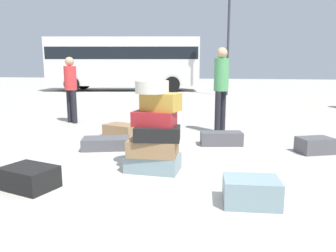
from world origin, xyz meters
name	(u,v)px	position (x,y,z in m)	size (l,w,h in m)	color
ground_plane	(161,184)	(0.00, 0.00, 0.00)	(80.00, 80.00, 0.00)	#ADA89E
suitcase_tower	(155,133)	(-0.20, 0.45, 0.52)	(0.74, 0.55, 1.20)	gray
suitcase_black_left_side	(29,178)	(-1.44, -0.47, 0.13)	(0.59, 0.42, 0.25)	black
suitcase_charcoal_white_trunk	(221,138)	(0.57, 2.14, 0.12)	(0.73, 0.32, 0.24)	#4C4C51
suitcase_slate_upright_blue	(251,192)	(1.02, -0.36, 0.14)	(0.55, 0.39, 0.27)	gray
suitcase_brown_behind_tower	(122,130)	(-1.46, 2.48, 0.12)	(0.66, 0.43, 0.24)	olive
suitcase_charcoal_foreground_far	(106,143)	(-1.33, 1.42, 0.10)	(0.78, 0.44, 0.19)	#4C4C51
suitcase_charcoal_right_side	(315,145)	(2.09, 1.93, 0.13)	(0.54, 0.36, 0.25)	#4C4C51
person_bearded_onlooker	(71,84)	(-3.25, 3.71, 0.98)	(0.32, 0.30, 1.64)	black
person_tourist_with_camera	(221,83)	(0.48, 3.20, 1.07)	(0.30, 0.32, 1.78)	black
parked_bus	(124,61)	(-6.17, 15.29, 1.83)	(9.34, 4.41, 3.15)	silver
lamp_post	(229,6)	(0.16, 13.16, 4.38)	(0.36, 0.36, 6.82)	#333338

